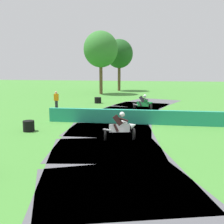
# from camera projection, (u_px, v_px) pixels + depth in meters

# --- Properties ---
(ground_plane) EXTENTS (120.00, 120.00, 0.00)m
(ground_plane) POSITION_uv_depth(u_px,v_px,m) (114.00, 123.00, 16.57)
(ground_plane) COLOR #428433
(track_asphalt) EXTENTS (8.76, 29.72, 0.01)m
(track_asphalt) POSITION_uv_depth(u_px,v_px,m) (128.00, 124.00, 16.43)
(track_asphalt) COLOR #515156
(track_asphalt) RESTS_ON ground
(safety_barrier) EXTENTS (18.34, 1.00, 0.90)m
(safety_barrier) POSITION_uv_depth(u_px,v_px,m) (193.00, 118.00, 15.77)
(safety_barrier) COLOR #239375
(safety_barrier) RESTS_ON ground
(motorcycle_lead_green) EXTENTS (1.71, 0.86, 1.42)m
(motorcycle_lead_green) POSITION_uv_depth(u_px,v_px,m) (144.00, 103.00, 21.18)
(motorcycle_lead_green) COLOR black
(motorcycle_lead_green) RESTS_ON ground
(motorcycle_chase_white) EXTENTS (1.68, 1.05, 1.43)m
(motorcycle_chase_white) POSITION_uv_depth(u_px,v_px,m) (121.00, 127.00, 12.58)
(motorcycle_chase_white) COLOR black
(motorcycle_chase_white) RESTS_ON ground
(tire_stack_near) EXTENTS (0.68, 0.68, 0.60)m
(tire_stack_near) POSITION_uv_depth(u_px,v_px,m) (98.00, 100.00, 26.25)
(tire_stack_near) COLOR black
(tire_stack_near) RESTS_ON ground
(tire_stack_mid_a) EXTENTS (0.66, 0.66, 0.40)m
(tire_stack_mid_a) POSITION_uv_depth(u_px,v_px,m) (61.00, 111.00, 19.97)
(tire_stack_mid_a) COLOR black
(tire_stack_mid_a) RESTS_ON ground
(tire_stack_mid_b) EXTENTS (0.62, 0.62, 0.60)m
(tire_stack_mid_b) POSITION_uv_depth(u_px,v_px,m) (29.00, 126.00, 14.36)
(tire_stack_mid_b) COLOR black
(tire_stack_mid_b) RESTS_ON ground
(track_marshal) EXTENTS (0.34, 0.24, 1.63)m
(track_marshal) POSITION_uv_depth(u_px,v_px,m) (56.00, 101.00, 21.31)
(track_marshal) COLOR #232328
(track_marshal) RESTS_ON ground
(tree_far_left) EXTENTS (4.26, 4.26, 8.05)m
(tree_far_left) POSITION_uv_depth(u_px,v_px,m) (119.00, 54.00, 40.42)
(tree_far_left) COLOR brown
(tree_far_left) RESTS_ON ground
(tree_mid_rise) EXTENTS (4.65, 4.65, 8.53)m
(tree_mid_rise) POSITION_uv_depth(u_px,v_px,m) (101.00, 49.00, 34.99)
(tree_mid_rise) COLOR brown
(tree_mid_rise) RESTS_ON ground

